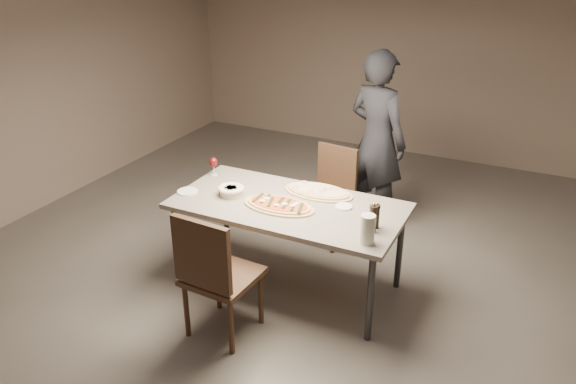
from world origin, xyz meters
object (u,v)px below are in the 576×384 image
at_px(chair_far, 331,189).
at_px(chair_near, 214,271).
at_px(ham_pizza, 318,191).
at_px(bread_basket, 231,190).
at_px(pepper_mill_left, 373,218).
at_px(diner, 377,141).
at_px(dining_table, 288,210).
at_px(zucchini_pizza, 279,205).
at_px(carafe, 367,229).

bearing_deg(chair_far, chair_near, 91.75).
bearing_deg(ham_pizza, bread_basket, -162.54).
bearing_deg(pepper_mill_left, chair_far, 124.68).
xyz_separation_m(ham_pizza, bread_basket, (-0.62, -0.34, 0.03)).
bearing_deg(pepper_mill_left, diner, 106.91).
bearing_deg(bread_basket, chair_near, -67.55).
xyz_separation_m(ham_pizza, pepper_mill_left, (0.59, -0.42, 0.09)).
xyz_separation_m(chair_near, diner, (0.43, 2.20, 0.31)).
relative_size(bread_basket, diner, 0.12).
xyz_separation_m(chair_far, diner, (0.27, 0.47, 0.37)).
bearing_deg(dining_table, diner, 79.08).
xyz_separation_m(dining_table, chair_near, (-0.17, -0.82, -0.13)).
height_order(pepper_mill_left, chair_far, pepper_mill_left).
height_order(bread_basket, pepper_mill_left, pepper_mill_left).
height_order(zucchini_pizza, chair_near, chair_near).
relative_size(ham_pizza, chair_near, 0.59).
distance_m(pepper_mill_left, chair_near, 1.16).
bearing_deg(carafe, pepper_mill_left, 95.73).
xyz_separation_m(ham_pizza, chair_far, (-0.14, 0.64, -0.27)).
relative_size(dining_table, diner, 1.04).
xyz_separation_m(ham_pizza, chair_near, (-0.30, -1.10, -0.21)).
relative_size(dining_table, chair_near, 1.81).
bearing_deg(pepper_mill_left, bread_basket, 176.16).
bearing_deg(bread_basket, diner, 62.71).
bearing_deg(chair_near, dining_table, 81.76).
height_order(zucchini_pizza, diner, diner).
relative_size(chair_near, chair_far, 1.12).
relative_size(pepper_mill_left, chair_far, 0.25).
height_order(bread_basket, carafe, carafe).
bearing_deg(dining_table, bread_basket, -172.65).
height_order(zucchini_pizza, bread_basket, bread_basket).
bearing_deg(diner, ham_pizza, 104.24).
xyz_separation_m(dining_table, carafe, (0.75, -0.31, 0.16)).
bearing_deg(carafe, bread_basket, 168.55).
distance_m(carafe, chair_far, 1.48).
bearing_deg(diner, chair_far, 81.27).
distance_m(carafe, diner, 1.76).
bearing_deg(zucchini_pizza, bread_basket, -163.51).
height_order(bread_basket, chair_far, chair_far).
relative_size(dining_table, zucchini_pizza, 3.08).
bearing_deg(diner, bread_basket, 83.66).
relative_size(chair_far, diner, 0.51).
relative_size(dining_table, bread_basket, 8.53).
bearing_deg(diner, zucchini_pizza, 99.21).
distance_m(chair_near, chair_far, 1.74).
height_order(zucchini_pizza, carafe, carafe).
height_order(ham_pizza, chair_far, chair_far).
distance_m(zucchini_pizza, diner, 1.50).
relative_size(bread_basket, chair_near, 0.21).
height_order(dining_table, chair_far, chair_far).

